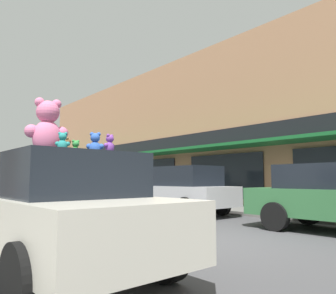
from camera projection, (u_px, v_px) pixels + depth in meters
The scene contains 13 objects.
ground_plane at pixel (207, 242), 6.50m from camera, with size 260.00×260.00×0.00m, color #424244.
sidewalk_far at pixel (330, 217), 10.17m from camera, with size 2.54×90.00×0.14m.
storefront_row at pixel (262, 140), 22.15m from camera, with size 16.25×33.00×7.85m.
plush_art_car at pixel (57, 210), 4.42m from camera, with size 1.91×4.14×1.57m.
teddy_bear_giant at pixel (47, 128), 4.71m from camera, with size 0.63×0.41×0.84m.
teddy_bear_black at pixel (55, 151), 5.52m from camera, with size 0.20×0.20×0.30m.
teddy_bear_teal at pixel (63, 142), 4.01m from camera, with size 0.18×0.15×0.25m.
teddy_bear_purple at pixel (110, 144), 4.30m from camera, with size 0.20×0.14×0.26m.
teddy_bear_green at pixel (75, 149), 4.96m from camera, with size 0.19×0.12×0.27m.
teddy_bear_blue at pixel (95, 145), 4.74m from camera, with size 0.25×0.22×0.35m.
teddy_bear_brown at pixel (67, 147), 4.63m from camera, with size 0.16×0.20×0.27m.
parked_car_far_center at pixel (175, 188), 11.91m from camera, with size 1.92×4.65×1.69m.
parked_car_far_right at pixel (103, 187), 15.89m from camera, with size 1.83×4.42×1.61m.
Camera 1 is at (-4.93, -4.54, 1.24)m, focal length 35.00 mm.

